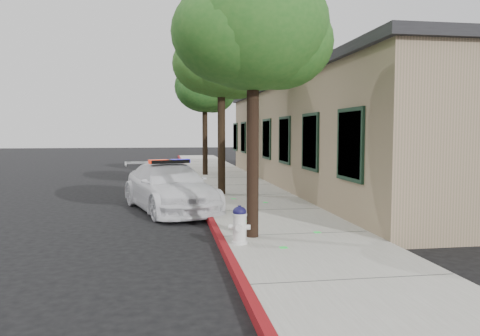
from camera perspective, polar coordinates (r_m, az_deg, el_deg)
name	(u,v)px	position (r m, az deg, el deg)	size (l,w,h in m)	color
ground	(217,244)	(9.45, -2.82, -9.25)	(120.00, 120.00, 0.00)	black
sidewalk	(264,213)	(12.59, 2.99, -5.46)	(3.20, 60.00, 0.15)	gray
red_curb	(207,214)	(12.37, -4.04, -5.63)	(0.14, 60.00, 0.16)	maroon
clapboard_building	(356,135)	(19.69, 14.00, 3.97)	(7.30, 20.89, 4.24)	#977C63
police_car	(170,187)	(13.41, -8.58, -2.31)	(3.14, 4.97, 1.46)	white
fire_hydrant	(240,225)	(8.73, -0.06, -6.95)	(0.42, 0.36, 0.72)	silver
street_tree_near	(253,32)	(9.37, 1.65, 16.33)	(3.21, 2.94, 5.38)	black
street_tree_mid	(222,63)	(15.82, -2.24, 12.77)	(3.31, 3.05, 5.81)	black
street_tree_far	(206,89)	(22.97, -4.23, 9.56)	(2.99, 2.99, 5.52)	black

